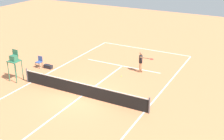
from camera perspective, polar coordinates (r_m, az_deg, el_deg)
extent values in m
plane|color=#D37A4C|center=(20.21, -5.80, -4.98)|extent=(60.00, 60.00, 0.00)
cube|color=white|center=(29.45, 6.37, 4.04)|extent=(9.07, 0.10, 0.01)
cube|color=white|center=(18.35, 6.23, -8.06)|extent=(0.10, 22.51, 0.01)
cube|color=white|center=(22.83, -15.35, -2.33)|extent=(0.10, 22.51, 0.01)
cube|color=white|center=(25.09, 2.01, 0.80)|extent=(6.80, 0.10, 0.01)
cube|color=white|center=(20.21, -5.80, -4.97)|extent=(0.10, 12.38, 0.01)
cylinder|color=#4C4C51|center=(17.99, 7.19, -6.82)|extent=(0.10, 0.10, 1.07)
cylinder|color=#4C4C51|center=(22.81, -16.04, -0.96)|extent=(0.10, 0.10, 1.07)
cube|color=black|center=(20.00, -5.85, -3.82)|extent=(9.67, 0.03, 0.91)
cube|color=white|center=(19.79, -5.90, -2.59)|extent=(9.67, 0.04, 0.06)
cylinder|color=#9E704C|center=(23.92, 5.58, 0.59)|extent=(0.12, 0.12, 0.78)
cylinder|color=#9E704C|center=(23.75, 5.40, 0.43)|extent=(0.12, 0.12, 0.78)
cylinder|color=black|center=(23.58, 5.56, 2.08)|extent=(0.28, 0.28, 0.61)
sphere|color=#9E704C|center=(23.42, 5.60, 3.19)|extent=(0.22, 0.22, 0.22)
cylinder|color=#9E704C|center=(23.73, 5.73, 2.30)|extent=(0.09, 0.09, 0.55)
cylinder|color=#9E704C|center=(23.24, 6.02, 2.38)|extent=(0.55, 0.09, 0.09)
cylinder|color=black|center=(23.11, 6.95, 2.21)|extent=(0.26, 0.04, 0.04)
ellipsoid|color=red|center=(23.02, 7.62, 2.09)|extent=(0.32, 0.28, 0.04)
sphere|color=#CCE033|center=(23.00, 1.81, -1.21)|extent=(0.07, 0.07, 0.07)
cylinder|color=#2D6B4C|center=(22.72, -18.08, -0.65)|extent=(0.07, 0.07, 1.55)
cylinder|color=#2D6B4C|center=(23.21, -19.29, -0.32)|extent=(0.07, 0.07, 1.55)
cylinder|color=#2D6B4C|center=(23.17, -16.87, -0.05)|extent=(0.07, 0.07, 1.55)
cylinder|color=#2D6B4C|center=(23.64, -18.08, 0.26)|extent=(0.07, 0.07, 1.55)
cube|color=#2D6B4C|center=(22.90, -18.32, 1.67)|extent=(0.80, 0.80, 0.06)
cube|color=#2D6B4C|center=(22.82, -18.39, 2.21)|extent=(0.50, 0.44, 0.40)
cube|color=#2D6B4C|center=(22.84, -18.15, 3.19)|extent=(0.50, 0.06, 0.50)
cylinder|color=#262626|center=(25.16, -13.83, 0.74)|extent=(0.04, 0.04, 0.45)
cylinder|color=#262626|center=(25.38, -14.43, 0.88)|extent=(0.04, 0.04, 0.45)
cylinder|color=#262626|center=(25.40, -13.31, 1.00)|extent=(0.04, 0.04, 0.45)
cylinder|color=#262626|center=(25.62, -13.91, 1.14)|extent=(0.04, 0.04, 0.45)
cube|color=#38518C|center=(25.30, -13.92, 1.48)|extent=(0.44, 0.44, 0.06)
cube|color=#38518C|center=(25.37, -13.65, 2.16)|extent=(0.44, 0.04, 0.44)
cube|color=black|center=(25.10, -12.20, 0.66)|extent=(0.76, 0.32, 0.30)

